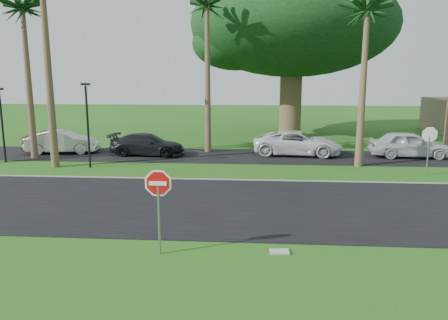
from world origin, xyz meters
TOP-DOWN VIEW (x-y plane):
  - ground at (0.00, 0.00)m, footprint 120.00×120.00m
  - road at (0.00, 2.00)m, footprint 120.00×8.00m
  - parking_strip at (0.00, 12.50)m, footprint 120.00×5.00m
  - curb at (0.00, 6.05)m, footprint 120.00×0.12m
  - stop_sign_near at (0.50, -3.00)m, footprint 1.05×0.07m
  - stop_sign_far at (12.00, 8.00)m, footprint 1.05×0.07m
  - palm_left_mid at (-10.50, 11.00)m, footprint 5.00×5.00m
  - palm_center at (0.00, 14.00)m, footprint 5.00×5.00m
  - palm_right_near at (9.00, 10.00)m, footprint 5.00×5.00m
  - canopy_tree at (6.00, 22.00)m, footprint 16.50×16.50m
  - streetlight_left at (-11.50, 9.50)m, footprint 0.45×0.25m
  - streetlight_right at (-6.00, 8.50)m, footprint 0.45×0.25m
  - car_silver at (-9.44, 12.67)m, footprint 4.76×2.33m
  - car_red at (-9.65, 12.91)m, footprint 5.01×3.01m
  - car_dark at (-3.73, 12.41)m, footprint 4.87×2.23m
  - car_minivan at (5.85, 13.17)m, footprint 5.78×3.10m
  - car_pickup at (12.70, 12.90)m, footprint 4.77×2.00m
  - utility_slab at (3.95, -2.67)m, footprint 0.58×0.40m

SIDE VIEW (x-z plane):
  - ground at x=0.00m, z-range 0.00..0.00m
  - road at x=0.00m, z-range 0.00..0.02m
  - parking_strip at x=0.00m, z-range 0.00..0.02m
  - curb at x=0.00m, z-range 0.00..0.06m
  - utility_slab at x=3.95m, z-range 0.00..0.06m
  - car_dark at x=-3.73m, z-range 0.00..1.38m
  - car_silver at x=-9.44m, z-range 0.00..1.50m
  - car_minivan at x=5.85m, z-range 0.00..1.54m
  - car_red at x=-9.65m, z-range 0.00..1.60m
  - car_pickup at x=12.70m, z-range 0.00..1.61m
  - stop_sign_near at x=0.50m, z-range 0.46..3.09m
  - stop_sign_far at x=12.00m, z-range 0.46..3.09m
  - streetlight_left at x=-11.50m, z-range 0.33..4.67m
  - streetlight_right at x=-6.00m, z-range 0.33..4.97m
  - palm_right_near at x=9.00m, z-range 3.44..12.94m
  - palm_left_mid at x=-10.50m, z-range 3.68..13.68m
  - canopy_tree at x=6.00m, z-range 2.39..15.51m
  - palm_center at x=0.00m, z-range 3.91..14.41m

